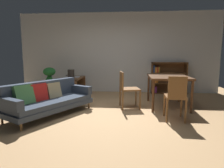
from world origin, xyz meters
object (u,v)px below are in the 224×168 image
object	(u,v)px
dining_table	(168,79)
dining_chair_far	(176,95)
desk_speaker	(71,74)
open_laptop	(74,77)
fabric_couch	(47,99)
dining_chair_near	(127,87)
potted_floor_plant	(50,78)
bookshelf	(166,78)
media_console	(75,88)

from	to	relation	value
dining_table	dining_chair_far	distance (m)	1.11
desk_speaker	open_laptop	bearing A→B (deg)	94.58
fabric_couch	dining_table	world-z (taller)	dining_table
fabric_couch	dining_chair_near	world-z (taller)	dining_chair_near
fabric_couch	dining_table	bearing A→B (deg)	19.00
fabric_couch	potted_floor_plant	distance (m)	2.01
desk_speaker	bookshelf	distance (m)	3.15
open_laptop	dining_chair_far	bearing A→B (deg)	-37.26
potted_floor_plant	dining_chair_far	world-z (taller)	potted_floor_plant
fabric_couch	potted_floor_plant	bearing A→B (deg)	110.86
dining_chair_near	media_console	bearing A→B (deg)	147.54
media_console	potted_floor_plant	bearing A→B (deg)	170.78
media_console	dining_chair_far	bearing A→B (deg)	-36.56
fabric_couch	dining_chair_far	distance (m)	2.67
open_laptop	dining_chair_far	xyz separation A→B (m)	(2.59, -1.97, -0.13)
fabric_couch	potted_floor_plant	world-z (taller)	potted_floor_plant
media_console	dining_table	size ratio (longest dim) A/B	0.88
media_console	dining_chair_far	size ratio (longest dim) A/B	1.19
dining_table	dining_chair_near	distance (m)	1.05
potted_floor_plant	fabric_couch	bearing A→B (deg)	-69.14
dining_table	dining_chair_near	size ratio (longest dim) A/B	1.37
media_console	open_laptop	distance (m)	0.34
desk_speaker	potted_floor_plant	xyz separation A→B (m)	(-0.81, 0.40, -0.18)
media_console	desk_speaker	bearing A→B (deg)	-93.10
dining_chair_near	open_laptop	bearing A→B (deg)	146.21
dining_chair_near	dining_chair_far	size ratio (longest dim) A/B	0.99
desk_speaker	dining_table	bearing A→B (deg)	-11.42
open_laptop	desk_speaker	world-z (taller)	desk_speaker
desk_speaker	potted_floor_plant	size ratio (longest dim) A/B	0.29
dining_table	dining_chair_far	size ratio (longest dim) A/B	1.35
desk_speaker	bookshelf	bearing A→B (deg)	22.75
media_console	dining_chair_far	world-z (taller)	dining_chair_far
media_console	desk_speaker	xyz separation A→B (m)	(-0.01, -0.27, 0.44)
fabric_couch	desk_speaker	xyz separation A→B (m)	(0.10, 1.46, 0.39)
dining_chair_far	bookshelf	size ratio (longest dim) A/B	0.78
fabric_couch	bookshelf	xyz separation A→B (m)	(3.00, 2.68, 0.17)
dining_table	dining_chair_near	world-z (taller)	dining_chair_near
desk_speaker	dining_table	distance (m)	2.67
desk_speaker	potted_floor_plant	world-z (taller)	potted_floor_plant
open_laptop	potted_floor_plant	size ratio (longest dim) A/B	0.48
fabric_couch	open_laptop	bearing A→B (deg)	87.77
desk_speaker	bookshelf	xyz separation A→B (m)	(2.90, 1.21, -0.22)
potted_floor_plant	dining_chair_near	size ratio (longest dim) A/B	1.02
media_console	fabric_couch	bearing A→B (deg)	-93.74
media_console	dining_table	xyz separation A→B (m)	(2.60, -0.80, 0.39)
desk_speaker	dining_chair_far	xyz separation A→B (m)	(2.56, -1.62, -0.24)
desk_speaker	dining_table	world-z (taller)	desk_speaker
media_console	dining_chair_near	size ratio (longest dim) A/B	1.21
fabric_couch	media_console	bearing A→B (deg)	86.26
open_laptop	desk_speaker	size ratio (longest dim) A/B	1.70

